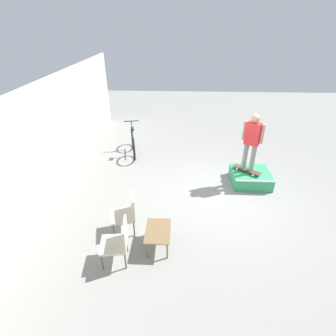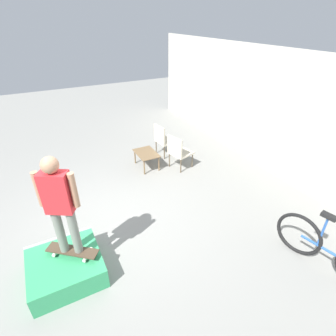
{
  "view_description": "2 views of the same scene",
  "coord_description": "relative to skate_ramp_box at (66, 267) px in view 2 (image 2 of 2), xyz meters",
  "views": [
    {
      "loc": [
        -5.83,
        1.13,
        4.24
      ],
      "look_at": [
        -0.09,
        1.4,
        0.95
      ],
      "focal_mm": 28.0,
      "sensor_mm": 36.0,
      "label": 1
    },
    {
      "loc": [
        4.01,
        -0.83,
        3.63
      ],
      "look_at": [
        -0.02,
        1.26,
        0.95
      ],
      "focal_mm": 28.0,
      "sensor_mm": 36.0,
      "label": 2
    }
  ],
  "objects": [
    {
      "name": "ground_plane",
      "position": [
        -0.82,
        0.99,
        -0.19
      ],
      "size": [
        24.0,
        24.0,
        0.0
      ],
      "primitive_type": "plane",
      "color": "gray"
    },
    {
      "name": "house_wall_back",
      "position": [
        -0.82,
        5.42,
        1.31
      ],
      "size": [
        12.0,
        0.06,
        3.0
      ],
      "color": "beige",
      "rests_on": "ground_plane"
    },
    {
      "name": "skate_ramp_box",
      "position": [
        0.0,
        0.0,
        0.0
      ],
      "size": [
        1.06,
        1.08,
        0.39
      ],
      "color": "#339E60",
      "rests_on": "ground_plane"
    },
    {
      "name": "skateboard_on_ramp",
      "position": [
        -0.03,
        0.15,
        0.27
      ],
      "size": [
        0.67,
        0.76,
        0.07
      ],
      "rotation": [
        0.0,
        0.0,
        0.89
      ],
      "color": "#473828",
      "rests_on": "skate_ramp_box"
    },
    {
      "name": "person_skater",
      "position": [
        -0.03,
        0.15,
        1.24
      ],
      "size": [
        0.37,
        0.5,
        1.64
      ],
      "rotation": [
        0.0,
        0.0,
        1.04
      ],
      "color": "gray",
      "rests_on": "skateboard_on_ramp"
    },
    {
      "name": "coffee_table",
      "position": [
        -2.61,
        2.52,
        0.18
      ],
      "size": [
        0.76,
        0.52,
        0.43
      ],
      "color": "brown",
      "rests_on": "ground_plane"
    },
    {
      "name": "patio_chair_left",
      "position": [
        -3.03,
        3.25,
        0.34
      ],
      "size": [
        0.58,
        0.58,
        0.95
      ],
      "rotation": [
        0.0,
        0.0,
        3.26
      ],
      "color": "brown",
      "rests_on": "ground_plane"
    },
    {
      "name": "patio_chair_right",
      "position": [
        -2.16,
        3.25,
        0.34
      ],
      "size": [
        0.64,
        0.64,
        0.95
      ],
      "rotation": [
        0.0,
        0.0,
        3.41
      ],
      "color": "brown",
      "rests_on": "ground_plane"
    },
    {
      "name": "bicycle",
      "position": [
        1.8,
        3.75,
        0.23
      ],
      "size": [
        1.74,
        0.56,
        1.09
      ],
      "rotation": [
        0.0,
        0.0,
        0.22
      ],
      "color": "black",
      "rests_on": "ground_plane"
    }
  ]
}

